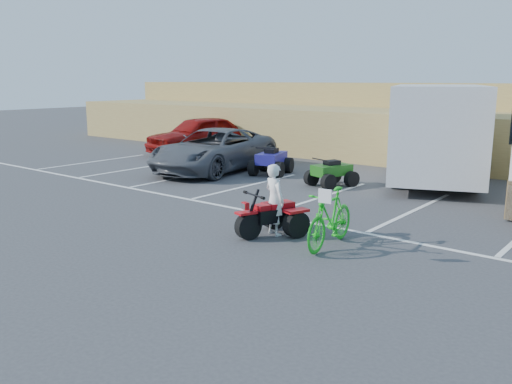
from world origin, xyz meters
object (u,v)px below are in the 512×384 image
Objects in this scene: green_dirt_bike at (330,218)px; quad_atv_green at (331,186)px; rider at (275,200)px; red_car at (199,135)px; grey_pickup at (214,150)px; cargo_trailer at (436,130)px; red_trike_atv at (269,235)px; quad_atv_blue at (271,174)px.

quad_atv_green is at bearing 114.93° from green_dirt_bike.
red_car is (-10.46, 8.38, 0.07)m from rider.
red_car reaches higher than green_dirt_bike.
cargo_trailer is (6.99, 3.06, 0.91)m from grey_pickup.
rider is at bearing 174.81° from green_dirt_bike.
quad_atv_blue is (-4.55, 6.15, 0.00)m from red_trike_atv.
cargo_trailer reaches higher than grey_pickup.
rider is at bearing -113.92° from cargo_trailer.
red_car reaches higher than quad_atv_blue.
red_car is 6.39m from quad_atv_blue.
green_dirt_bike is at bearing -104.48° from cargo_trailer.
cargo_trailer is 4.55× the size of quad_atv_blue.
red_trike_atv is 8.57m from grey_pickup.
red_trike_atv is at bearing -53.07° from quad_atv_green.
grey_pickup is (-6.66, 5.26, -0.00)m from rider.
cargo_trailer is 5.12× the size of quad_atv_green.
cargo_trailer is at bearing 15.56° from grey_pickup.
rider reaches higher than quad_atv_blue.
red_trike_atv is at bearing 90.00° from rider.
green_dirt_bike is 14.50m from red_car.
quad_atv_blue reaches higher than red_trike_atv.
cargo_trailer is at bearing 9.73° from red_car.
cargo_trailer is 3.97m from quad_atv_green.
red_car is (-11.84, 8.37, 0.26)m from green_dirt_bike.
rider is (0.05, 0.14, 0.77)m from red_trike_atv.
rider reaches higher than quad_atv_green.
red_car is at bearing 159.45° from red_trike_atv.
red_trike_atv is 0.78m from rider.
green_dirt_bike is 0.39× the size of red_car.
red_car reaches higher than rider.
quad_atv_blue is at bearing -33.83° from rider.
rider is at bearing -46.42° from grey_pickup.
cargo_trailer reaches higher than red_car.
quad_atv_green is at bearing -27.91° from quad_atv_blue.
red_car is at bearing -179.45° from quad_atv_green.
red_car is at bearing 132.56° from grey_pickup.
quad_atv_green is (8.63, -2.93, -0.84)m from red_car.
red_car reaches higher than quad_atv_green.
grey_pickup is at bearing -177.94° from cargo_trailer.
red_trike_atv is 0.21× the size of cargo_trailer.
red_car is (-3.81, 3.12, 0.07)m from grey_pickup.
cargo_trailer is at bearing 72.21° from quad_atv_green.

